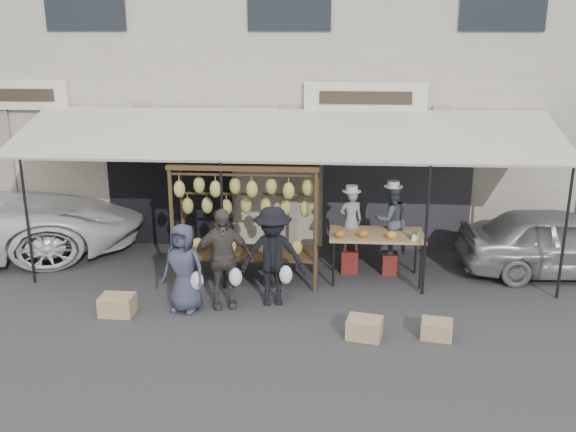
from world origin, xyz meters
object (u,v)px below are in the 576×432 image
(customer_right, at_px, (273,256))
(crate_near_b, at_px, (437,329))
(crate_far, at_px, (117,305))
(banana_rack, at_px, (245,199))
(vendor_right, at_px, (392,220))
(sedan, at_px, (561,242))
(produce_table, at_px, (377,236))
(customer_left, at_px, (184,268))
(crate_near_a, at_px, (364,328))
(customer_mid, at_px, (222,258))
(vendor_left, at_px, (351,220))

(customer_right, distance_m, crate_near_b, 2.87)
(crate_far, bearing_deg, banana_rack, 37.98)
(banana_rack, height_order, customer_right, banana_rack)
(vendor_right, distance_m, crate_near_b, 2.77)
(vendor_right, distance_m, sedan, 3.20)
(produce_table, bearing_deg, customer_left, -154.89)
(crate_near_a, bearing_deg, crate_far, 172.58)
(produce_table, relative_size, customer_left, 1.14)
(produce_table, relative_size, sedan, 0.46)
(crate_far, bearing_deg, customer_right, 13.42)
(produce_table, xyz_separation_m, crate_near_a, (-0.29, -2.25, -0.71))
(customer_right, relative_size, crate_near_b, 3.71)
(banana_rack, relative_size, customer_left, 1.75)
(customer_left, height_order, customer_mid, customer_mid)
(produce_table, bearing_deg, crate_near_a, -97.32)
(banana_rack, height_order, customer_left, banana_rack)
(banana_rack, height_order, crate_near_b, banana_rack)
(sedan, bearing_deg, customer_left, 104.53)
(crate_near_a, bearing_deg, customer_right, 143.27)
(vendor_left, bearing_deg, crate_far, 19.59)
(crate_near_a, height_order, crate_far, crate_far)
(crate_near_a, height_order, sedan, sedan)
(crate_near_a, bearing_deg, vendor_right, 77.53)
(vendor_right, distance_m, crate_near_a, 2.85)
(customer_right, height_order, crate_near_b, customer_right)
(customer_right, bearing_deg, banana_rack, 115.20)
(sedan, bearing_deg, customer_right, 105.40)
(vendor_left, relative_size, crate_near_a, 2.30)
(customer_right, bearing_deg, crate_far, -173.30)
(produce_table, xyz_separation_m, vendor_left, (-0.46, 0.40, 0.16))
(produce_table, height_order, vendor_left, vendor_left)
(customer_left, bearing_deg, customer_mid, 32.40)
(vendor_left, bearing_deg, banana_rack, 8.95)
(crate_near_b, bearing_deg, customer_mid, 165.47)
(banana_rack, relative_size, customer_mid, 1.53)
(customer_right, height_order, crate_near_a, customer_right)
(customer_left, height_order, customer_right, customer_right)
(sedan, bearing_deg, vendor_right, 90.80)
(customer_right, bearing_deg, customer_mid, -175.71)
(banana_rack, distance_m, crate_near_b, 3.96)
(produce_table, bearing_deg, crate_far, -157.87)
(banana_rack, xyz_separation_m, vendor_left, (1.88, 0.64, -0.54))
(vendor_left, height_order, crate_far, vendor_left)
(vendor_right, relative_size, crate_far, 2.47)
(produce_table, height_order, crate_near_b, produce_table)
(customer_mid, bearing_deg, vendor_left, 22.96)
(customer_right, bearing_deg, vendor_left, 42.83)
(crate_near_a, xyz_separation_m, crate_near_b, (1.09, 0.07, -0.02))
(vendor_right, relative_size, customer_mid, 0.78)
(produce_table, relative_size, crate_near_a, 3.31)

